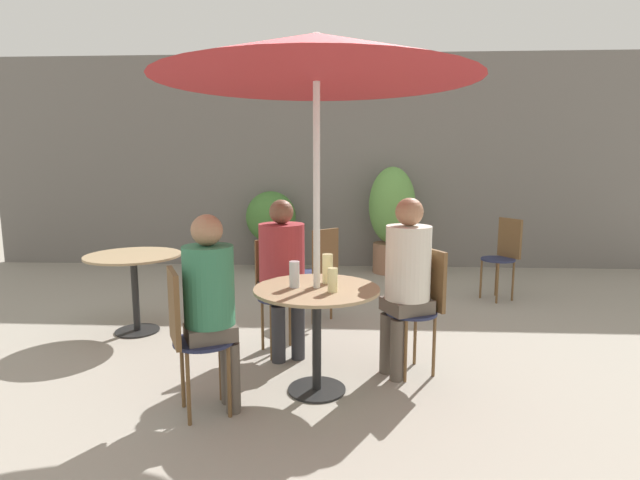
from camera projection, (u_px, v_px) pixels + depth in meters
The scene contains 18 objects.
ground_plane at pixel (313, 396), 3.25m from camera, with size 20.00×20.00×0.00m, color gray.
storefront_wall at pixel (332, 163), 7.14m from camera, with size 10.00×0.06×3.00m.
cafe_table_near at pixel (317, 309), 3.24m from camera, with size 0.82×0.82×0.71m.
cafe_table_far at pixel (134, 270), 4.40m from camera, with size 0.82×0.82×0.71m.
bistro_chair_0 at pixel (422, 299), 3.57m from camera, with size 0.41×0.40×0.90m.
bistro_chair_1 at pixel (277, 284), 3.99m from camera, with size 0.40×0.41×0.90m.
bistro_chair_2 at pixel (189, 329), 2.93m from camera, with size 0.41×0.40×0.90m.
bistro_chair_3 at pixel (320, 266), 4.71m from camera, with size 0.42×0.42×0.90m.
bistro_chair_4 at pixel (504, 251), 5.50m from camera, with size 0.41×0.41×0.90m.
seated_person_0 at pixel (406, 271), 3.48m from camera, with size 0.39×0.37×1.27m.
seated_person_1 at pixel (283, 265), 3.83m from camera, with size 0.42×0.43×1.23m.
seated_person_2 at pixel (211, 295), 2.95m from camera, with size 0.37×0.36×1.21m.
beer_glass_0 at pixel (328, 269), 3.33m from camera, with size 0.07×0.07×0.20m.
beer_glass_1 at pixel (294, 274), 3.22m from camera, with size 0.07×0.07×0.17m.
beer_glass_2 at pixel (333, 280), 3.11m from camera, with size 0.06×0.06×0.15m.
potted_plant_0 at pixel (271, 223), 7.00m from camera, with size 0.70×0.70×1.11m.
potted_plant_1 at pixel (392, 216), 6.79m from camera, with size 0.63×0.63×1.45m.
umbrella at pixel (316, 58), 3.00m from camera, with size 1.98×1.98×2.27m.
Camera 1 is at (0.21, -3.04, 1.51)m, focal length 28.00 mm.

